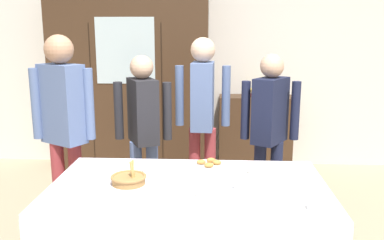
{
  "coord_description": "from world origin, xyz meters",
  "views": [
    {
      "loc": [
        0.17,
        -2.83,
        1.78
      ],
      "look_at": [
        0.0,
        0.2,
        1.11
      ],
      "focal_mm": 39.07,
      "sensor_mm": 36.0,
      "label": 1
    }
  ],
  "objects_px": {
    "spoon_near_left": "(220,186)",
    "tea_cup_far_left": "(148,170)",
    "person_behind_table_left": "(143,124)",
    "person_near_right_end": "(203,108)",
    "bread_basket": "(129,179)",
    "wall_cabinet": "(130,85)",
    "tea_cup_center": "(240,186)",
    "bookshelf_low": "(255,133)",
    "spoon_mid_left": "(78,193)",
    "pastry_plate": "(209,164)",
    "dining_table": "(188,199)",
    "person_beside_shelf": "(270,123)",
    "book_stack": "(256,92)",
    "tea_cup_mid_left": "(314,206)",
    "person_behind_table_right": "(63,118)",
    "spoon_mid_right": "(172,166)",
    "tea_cup_far_right": "(203,194)",
    "tea_cup_mid_right": "(254,171)",
    "tea_cup_near_right": "(90,167)"
  },
  "relations": [
    {
      "from": "book_stack",
      "to": "tea_cup_far_right",
      "type": "height_order",
      "value": "book_stack"
    },
    {
      "from": "wall_cabinet",
      "to": "tea_cup_far_left",
      "type": "relative_size",
      "value": 16.72
    },
    {
      "from": "bread_basket",
      "to": "bookshelf_low",
      "type": "bearing_deg",
      "value": 67.46
    },
    {
      "from": "tea_cup_near_right",
      "to": "pastry_plate",
      "type": "bearing_deg",
      "value": 10.2
    },
    {
      "from": "pastry_plate",
      "to": "spoon_mid_left",
      "type": "xyz_separation_m",
      "value": [
        -0.82,
        -0.58,
        -0.01
      ]
    },
    {
      "from": "tea_cup_mid_right",
      "to": "person_near_right_end",
      "type": "relative_size",
      "value": 0.08
    },
    {
      "from": "dining_table",
      "to": "person_beside_shelf",
      "type": "distance_m",
      "value": 1.3
    },
    {
      "from": "tea_cup_far_left",
      "to": "tea_cup_mid_right",
      "type": "bearing_deg",
      "value": 0.02
    },
    {
      "from": "book_stack",
      "to": "person_near_right_end",
      "type": "height_order",
      "value": "person_near_right_end"
    },
    {
      "from": "tea_cup_center",
      "to": "tea_cup_far_right",
      "type": "distance_m",
      "value": 0.27
    },
    {
      "from": "dining_table",
      "to": "person_behind_table_left",
      "type": "distance_m",
      "value": 1.18
    },
    {
      "from": "bread_basket",
      "to": "person_beside_shelf",
      "type": "distance_m",
      "value": 1.52
    },
    {
      "from": "tea_cup_center",
      "to": "person_beside_shelf",
      "type": "distance_m",
      "value": 1.2
    },
    {
      "from": "tea_cup_center",
      "to": "person_beside_shelf",
      "type": "relative_size",
      "value": 0.08
    },
    {
      "from": "bread_basket",
      "to": "pastry_plate",
      "type": "xyz_separation_m",
      "value": [
        0.53,
        0.4,
        -0.02
      ]
    },
    {
      "from": "tea_cup_center",
      "to": "bookshelf_low",
      "type": "bearing_deg",
      "value": 82.51
    },
    {
      "from": "dining_table",
      "to": "tea_cup_far_right",
      "type": "height_order",
      "value": "tea_cup_far_right"
    },
    {
      "from": "book_stack",
      "to": "spoon_mid_right",
      "type": "height_order",
      "value": "book_stack"
    },
    {
      "from": "spoon_mid_right",
      "to": "spoon_near_left",
      "type": "xyz_separation_m",
      "value": [
        0.36,
        -0.39,
        0.0
      ]
    },
    {
      "from": "book_stack",
      "to": "spoon_near_left",
      "type": "xyz_separation_m",
      "value": [
        -0.48,
        -2.65,
        -0.23
      ]
    },
    {
      "from": "person_behind_table_left",
      "to": "person_near_right_end",
      "type": "distance_m",
      "value": 0.59
    },
    {
      "from": "bookshelf_low",
      "to": "spoon_mid_left",
      "type": "xyz_separation_m",
      "value": [
        -1.38,
        -2.81,
        0.29
      ]
    },
    {
      "from": "person_beside_shelf",
      "to": "tea_cup_mid_left",
      "type": "bearing_deg",
      "value": -86.97
    },
    {
      "from": "wall_cabinet",
      "to": "person_beside_shelf",
      "type": "distance_m",
      "value": 2.18
    },
    {
      "from": "dining_table",
      "to": "person_behind_table_left",
      "type": "bearing_deg",
      "value": 114.46
    },
    {
      "from": "tea_cup_far_left",
      "to": "pastry_plate",
      "type": "height_order",
      "value": "tea_cup_far_left"
    },
    {
      "from": "wall_cabinet",
      "to": "tea_cup_center",
      "type": "distance_m",
      "value": 2.94
    },
    {
      "from": "dining_table",
      "to": "wall_cabinet",
      "type": "xyz_separation_m",
      "value": [
        -0.9,
        2.59,
        0.42
      ]
    },
    {
      "from": "tea_cup_far_left",
      "to": "tea_cup_mid_left",
      "type": "height_order",
      "value": "same"
    },
    {
      "from": "spoon_mid_right",
      "to": "spoon_mid_left",
      "type": "relative_size",
      "value": 1.0
    },
    {
      "from": "wall_cabinet",
      "to": "bookshelf_low",
      "type": "xyz_separation_m",
      "value": [
        1.59,
        0.05,
        -0.62
      ]
    },
    {
      "from": "book_stack",
      "to": "person_behind_table_right",
      "type": "xyz_separation_m",
      "value": [
        -1.76,
        -1.96,
        0.07
      ]
    },
    {
      "from": "bread_basket",
      "to": "spoon_mid_left",
      "type": "height_order",
      "value": "bread_basket"
    },
    {
      "from": "bookshelf_low",
      "to": "book_stack",
      "type": "bearing_deg",
      "value": 0.0
    },
    {
      "from": "tea_cup_far_left",
      "to": "bread_basket",
      "type": "relative_size",
      "value": 0.54
    },
    {
      "from": "tea_cup_mid_left",
      "to": "spoon_near_left",
      "type": "height_order",
      "value": "tea_cup_mid_left"
    },
    {
      "from": "dining_table",
      "to": "tea_cup_mid_left",
      "type": "height_order",
      "value": "tea_cup_mid_left"
    },
    {
      "from": "bookshelf_low",
      "to": "person_near_right_end",
      "type": "height_order",
      "value": "person_near_right_end"
    },
    {
      "from": "tea_cup_near_right",
      "to": "person_behind_table_right",
      "type": "relative_size",
      "value": 0.07
    },
    {
      "from": "wall_cabinet",
      "to": "book_stack",
      "type": "distance_m",
      "value": 1.59
    },
    {
      "from": "wall_cabinet",
      "to": "tea_cup_center",
      "type": "relative_size",
      "value": 16.72
    },
    {
      "from": "dining_table",
      "to": "person_beside_shelf",
      "type": "height_order",
      "value": "person_beside_shelf"
    },
    {
      "from": "wall_cabinet",
      "to": "tea_cup_mid_right",
      "type": "bearing_deg",
      "value": -60.19
    },
    {
      "from": "dining_table",
      "to": "tea_cup_center",
      "type": "height_order",
      "value": "tea_cup_center"
    },
    {
      "from": "book_stack",
      "to": "pastry_plate",
      "type": "height_order",
      "value": "book_stack"
    },
    {
      "from": "tea_cup_center",
      "to": "tea_cup_near_right",
      "type": "bearing_deg",
      "value": 163.53
    },
    {
      "from": "wall_cabinet",
      "to": "person_beside_shelf",
      "type": "relative_size",
      "value": 1.39
    },
    {
      "from": "person_behind_table_right",
      "to": "tea_cup_mid_left",
      "type": "bearing_deg",
      "value": -29.6
    },
    {
      "from": "spoon_near_left",
      "to": "tea_cup_far_left",
      "type": "bearing_deg",
      "value": 155.05
    },
    {
      "from": "tea_cup_far_right",
      "to": "person_behind_table_left",
      "type": "height_order",
      "value": "person_behind_table_left"
    }
  ]
}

